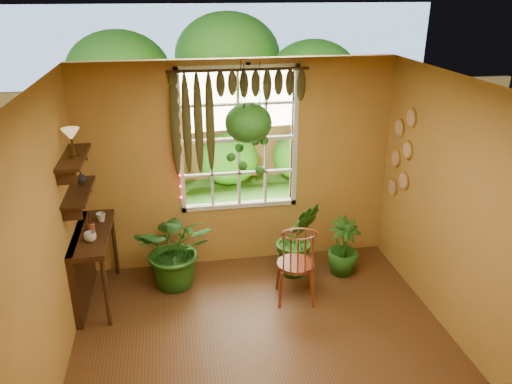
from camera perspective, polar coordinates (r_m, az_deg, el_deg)
floor at (r=5.18m, az=2.03°, el=-19.96°), size 4.50×4.50×0.00m
ceiling at (r=3.90m, az=2.57°, el=10.72°), size 4.50×4.50×0.00m
wall_back at (r=6.41m, az=-1.94°, el=2.94°), size 4.00×0.00×4.00m
wall_left at (r=4.46m, az=-24.05°, el=-8.43°), size 0.00×4.50×4.50m
wall_right at (r=5.15m, az=24.65°, el=-4.33°), size 0.00×4.50×4.50m
window at (r=6.33m, az=-2.03°, el=6.02°), size 1.52×0.10×1.86m
valance_vine at (r=6.06m, az=-2.74°, el=10.89°), size 1.70×0.12×1.10m
string_lights at (r=6.17m, az=-8.95°, el=5.81°), size 0.03×0.03×1.54m
wall_plates at (r=6.49m, az=16.26°, el=4.16°), size 0.04×0.32×1.10m
counter_ledge at (r=6.18m, az=-18.88°, el=-7.26°), size 0.40×1.20×0.90m
shelf_lower at (r=5.82m, az=-19.59°, el=0.05°), size 0.25×0.90×0.04m
shelf_upper at (r=5.69m, az=-20.10°, el=3.77°), size 0.25×0.90×0.04m
backyard at (r=10.88m, az=-4.19°, el=10.74°), size 14.00×10.00×12.00m
windsor_chair at (r=5.98m, az=4.55°, el=-9.37°), size 0.50×0.53×1.20m
potted_plant_left at (r=6.23m, az=-9.11°, el=-6.36°), size 1.02×0.91×1.03m
potted_plant_mid at (r=6.41m, az=4.81°, el=-5.33°), size 0.60×0.50×1.02m
potted_plant_right at (r=6.57m, az=9.94°, el=-6.21°), size 0.51×0.51×0.75m
hanging_basket at (r=6.00m, az=-0.86°, el=7.30°), size 0.56×0.56×1.34m
cup_a at (r=5.77m, az=-18.42°, el=-4.88°), size 0.14×0.14×0.11m
cup_b at (r=6.21m, az=-17.30°, el=-2.77°), size 0.13×0.13×0.11m
brush_jar at (r=5.96m, az=-18.40°, el=-3.31°), size 0.08×0.08×0.30m
shelf_vase at (r=5.99m, az=-19.34°, el=1.58°), size 0.14×0.14×0.13m
tiffany_lamp at (r=5.56m, az=-20.39°, el=6.00°), size 0.19×0.19×0.31m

